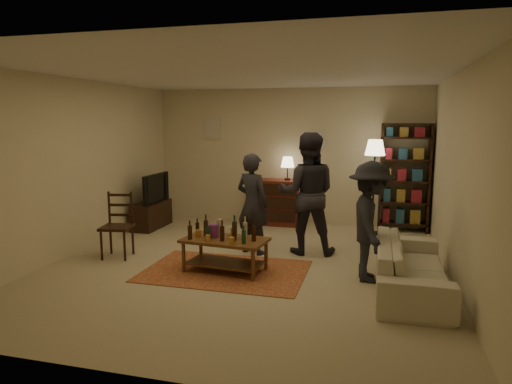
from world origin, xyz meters
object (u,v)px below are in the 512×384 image
(dresser, at_px, (275,201))
(floor_lamp, at_px, (375,154))
(dining_chair, at_px, (118,222))
(person_left, at_px, (252,204))
(coffee_table, at_px, (224,242))
(person_right, at_px, (307,194))
(tv_stand, at_px, (151,208))
(sofa, at_px, (411,266))
(bookshelf, at_px, (404,177))
(person_by_sofa, at_px, (371,222))

(dresser, height_order, floor_lamp, floor_lamp)
(dining_chair, relative_size, dresser, 0.74)
(person_left, bearing_deg, coffee_table, 103.83)
(coffee_table, relative_size, person_left, 0.76)
(person_right, bearing_deg, person_left, 8.80)
(coffee_table, bearing_deg, person_left, 81.98)
(coffee_table, distance_m, tv_stand, 3.07)
(sofa, distance_m, person_right, 2.06)
(dining_chair, xyz_separation_m, dresser, (1.83, 2.77, -0.05))
(dresser, height_order, person_left, person_left)
(coffee_table, xyz_separation_m, person_right, (0.95, 1.20, 0.53))
(bookshelf, distance_m, person_right, 2.44)
(bookshelf, bearing_deg, person_by_sofa, -100.50)
(sofa, distance_m, person_left, 2.57)
(dining_chair, height_order, dresser, dresser)
(sofa, xyz_separation_m, person_by_sofa, (-0.50, 0.24, 0.47))
(dresser, bearing_deg, bookshelf, 1.57)
(tv_stand, bearing_deg, person_left, -26.23)
(tv_stand, bearing_deg, person_by_sofa, -25.35)
(person_left, distance_m, person_right, 0.86)
(coffee_table, relative_size, sofa, 0.57)
(floor_lamp, relative_size, person_right, 0.92)
(person_by_sofa, bearing_deg, person_right, 36.78)
(dining_chair, bearing_deg, dresser, 46.08)
(dresser, bearing_deg, tv_stand, -157.93)
(floor_lamp, distance_m, person_left, 2.60)
(coffee_table, bearing_deg, sofa, -1.81)
(tv_stand, xyz_separation_m, person_by_sofa, (4.14, -1.96, 0.39))
(coffee_table, xyz_separation_m, tv_stand, (-2.21, 2.12, -0.02))
(sofa, distance_m, person_by_sofa, 0.73)
(dresser, xyz_separation_m, person_by_sofa, (1.89, -2.88, 0.30))
(coffee_table, xyz_separation_m, bookshelf, (2.48, 3.10, 0.62))
(dining_chair, height_order, floor_lamp, floor_lamp)
(dresser, relative_size, floor_lamp, 0.79)
(floor_lamp, bearing_deg, sofa, -79.90)
(coffee_table, bearing_deg, person_right, 51.64)
(floor_lamp, bearing_deg, dresser, 170.29)
(floor_lamp, height_order, sofa, floor_lamp)
(person_by_sofa, bearing_deg, sofa, -121.82)
(tv_stand, distance_m, person_left, 2.65)
(dining_chair, distance_m, dresser, 3.32)
(bookshelf, relative_size, person_right, 1.07)
(person_left, distance_m, person_by_sofa, 1.97)
(coffee_table, distance_m, dresser, 3.04)
(dining_chair, bearing_deg, bookshelf, 23.15)
(tv_stand, height_order, floor_lamp, floor_lamp)
(tv_stand, distance_m, sofa, 5.14)
(dining_chair, bearing_deg, person_left, 9.43)
(sofa, xyz_separation_m, person_left, (-2.29, 1.04, 0.48))
(tv_stand, relative_size, person_by_sofa, 0.68)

